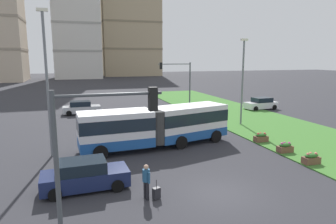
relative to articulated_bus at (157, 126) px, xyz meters
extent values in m
plane|color=#2D2D33|center=(0.91, -8.85, -1.65)|extent=(260.00, 260.00, 0.00)
cube|color=#3D752D|center=(12.72, 1.15, -1.61)|extent=(10.00, 70.00, 0.08)
cube|color=white|center=(2.79, 0.45, 0.07)|extent=(6.43, 3.90, 2.55)
cube|color=#1E519E|center=(2.79, 0.45, -0.85)|extent=(6.46, 3.92, 0.70)
cube|color=#19232D|center=(2.79, 0.45, 0.50)|extent=(6.48, 3.95, 0.90)
cube|color=white|center=(-3.21, -0.45, 0.07)|extent=(5.33, 2.78, 2.55)
cube|color=#1E519E|center=(-3.21, -0.45, -0.85)|extent=(5.35, 2.80, 0.70)
cube|color=#19232D|center=(-3.21, -0.45, 0.50)|extent=(5.37, 2.82, 0.90)
cylinder|color=#383838|center=(-0.11, -0.28, 0.07)|extent=(2.40, 2.40, 2.45)
cylinder|color=black|center=(4.23, 2.11, -1.15)|extent=(1.04, 0.52, 1.00)
cylinder|color=black|center=(4.85, -0.31, -1.15)|extent=(1.04, 0.52, 1.00)
cylinder|color=black|center=(0.94, 1.27, -1.15)|extent=(1.04, 0.52, 1.00)
cylinder|color=black|center=(1.55, -1.15, -1.15)|extent=(1.04, 0.52, 1.00)
cylinder|color=black|center=(-4.58, 0.72, -1.15)|extent=(1.01, 0.33, 1.00)
cylinder|color=black|center=(-4.44, -1.77, -1.15)|extent=(1.01, 0.33, 1.00)
sphere|color=#F9EFC6|center=(5.50, 2.07, -0.85)|extent=(0.24, 0.24, 0.24)
sphere|color=#F9EFC6|center=(5.94, 0.33, -0.85)|extent=(0.24, 0.24, 0.24)
cube|color=silver|center=(17.72, 12.21, -1.07)|extent=(4.51, 2.10, 0.80)
cube|color=black|center=(17.87, 12.22, -0.37)|extent=(2.49, 1.84, 0.60)
cylinder|color=black|center=(16.28, 11.21, -1.33)|extent=(0.65, 0.26, 0.64)
cylinder|color=black|center=(16.16, 13.01, -1.33)|extent=(0.65, 0.26, 0.64)
cylinder|color=black|center=(19.28, 11.42, -1.33)|extent=(0.65, 0.26, 0.64)
cylinder|color=black|center=(19.15, 13.21, -1.33)|extent=(0.65, 0.26, 0.64)
cube|color=#B7BABF|center=(-5.09, 15.96, -1.07)|extent=(4.42, 1.85, 0.80)
cube|color=black|center=(-5.24, 15.96, -0.37)|extent=(2.40, 1.71, 0.60)
cylinder|color=black|center=(-3.60, 16.88, -1.33)|extent=(0.64, 0.23, 0.64)
cylinder|color=black|center=(-3.58, 15.08, -1.33)|extent=(0.64, 0.23, 0.64)
cylinder|color=black|center=(-6.60, 16.84, -1.33)|extent=(0.64, 0.23, 0.64)
cylinder|color=black|center=(-6.58, 15.04, -1.33)|extent=(0.64, 0.23, 0.64)
cube|color=#19234C|center=(-5.59, -6.21, -1.07)|extent=(4.46, 1.95, 0.80)
cube|color=black|center=(-5.74, -6.22, -0.37)|extent=(2.43, 1.76, 0.60)
cylinder|color=black|center=(-4.12, -5.26, -1.33)|extent=(0.65, 0.24, 0.64)
cylinder|color=black|center=(-4.06, -7.06, -1.33)|extent=(0.65, 0.24, 0.64)
cylinder|color=black|center=(-7.12, -5.36, -1.33)|extent=(0.65, 0.24, 0.64)
cylinder|color=black|center=(-7.06, -7.16, -1.33)|extent=(0.65, 0.24, 0.64)
cylinder|color=black|center=(-2.88, -8.15, -1.20)|extent=(0.16, 0.16, 0.90)
cylinder|color=black|center=(-2.80, -8.34, -1.20)|extent=(0.16, 0.16, 0.90)
cylinder|color=#23517A|center=(-2.84, -8.25, -0.45)|extent=(0.36, 0.36, 0.60)
sphere|color=tan|center=(-2.84, -8.25, -0.03)|extent=(0.24, 0.24, 0.24)
cylinder|color=#23517A|center=(-2.93, -8.02, -0.50)|extent=(0.10, 0.10, 0.55)
cylinder|color=#23517A|center=(-2.75, -8.47, -0.50)|extent=(0.10, 0.10, 0.55)
cube|color=#232328|center=(-2.39, -8.45, -1.34)|extent=(0.42, 0.36, 0.56)
cylinder|color=black|center=(-2.39, -8.45, -0.85)|extent=(0.03, 0.03, 0.40)
cube|color=brown|center=(8.32, -6.85, -1.35)|extent=(1.10, 0.56, 0.44)
ellipsoid|color=#2D6B28|center=(8.32, -6.85, -1.03)|extent=(0.99, 0.50, 0.28)
sphere|color=#EF7566|center=(8.04, -6.85, -0.93)|extent=(0.20, 0.20, 0.20)
sphere|color=#EF7566|center=(8.32, -6.77, -0.93)|extent=(0.20, 0.20, 0.20)
sphere|color=#EF7566|center=(8.60, -6.91, -0.93)|extent=(0.20, 0.20, 0.20)
cube|color=brown|center=(8.32, -4.35, -1.35)|extent=(1.10, 0.56, 0.44)
ellipsoid|color=#2D6B28|center=(8.32, -4.35, -1.03)|extent=(0.99, 0.50, 0.28)
sphere|color=#D14C99|center=(8.04, -4.35, -0.93)|extent=(0.20, 0.20, 0.20)
sphere|color=#D14C99|center=(8.32, -4.27, -0.93)|extent=(0.20, 0.20, 0.20)
sphere|color=#D14C99|center=(8.60, -4.41, -0.93)|extent=(0.20, 0.20, 0.20)
cube|color=brown|center=(8.32, -1.44, -1.35)|extent=(1.10, 0.56, 0.44)
ellipsoid|color=#2D6B28|center=(8.32, -1.44, -1.03)|extent=(0.99, 0.50, 0.28)
sphere|color=red|center=(8.04, -1.44, -0.93)|extent=(0.20, 0.20, 0.20)
sphere|color=red|center=(8.32, -1.36, -0.93)|extent=(0.20, 0.20, 0.20)
sphere|color=red|center=(8.60, -1.50, -0.93)|extent=(0.20, 0.20, 0.20)
cylinder|color=#474C51|center=(-6.59, -11.85, 1.24)|extent=(0.16, 0.16, 5.79)
cylinder|color=#474C51|center=(-4.85, -11.85, 3.93)|extent=(3.47, 0.10, 0.10)
cube|color=black|center=(-3.42, -11.85, 3.73)|extent=(0.28, 0.28, 0.80)
sphere|color=red|center=(-3.42, -11.85, 3.98)|extent=(0.16, 0.16, 0.16)
sphere|color=yellow|center=(-3.42, -11.85, 3.72)|extent=(0.16, 0.16, 0.16)
sphere|color=green|center=(-3.42, -11.85, 3.46)|extent=(0.16, 0.16, 0.16)
cylinder|color=#474C51|center=(7.92, 13.15, 1.46)|extent=(0.16, 0.16, 6.22)
cylinder|color=#474C51|center=(5.90, 13.15, 4.37)|extent=(4.03, 0.10, 0.10)
cube|color=black|center=(4.18, 13.15, 4.17)|extent=(0.28, 0.28, 0.80)
sphere|color=red|center=(4.18, 13.15, 4.42)|extent=(0.16, 0.16, 0.16)
sphere|color=yellow|center=(4.18, 13.15, 4.16)|extent=(0.16, 0.16, 0.16)
sphere|color=green|center=(4.18, 13.15, 3.90)|extent=(0.16, 0.16, 0.16)
cylinder|color=slate|center=(-7.59, 0.06, 3.19)|extent=(0.18, 0.18, 9.70)
cube|color=white|center=(-7.59, 0.06, 8.14)|extent=(0.70, 0.28, 0.20)
cylinder|color=slate|center=(10.22, 4.79, 2.55)|extent=(0.18, 0.18, 8.40)
cube|color=white|center=(10.22, 4.79, 6.85)|extent=(0.70, 0.28, 0.20)
cube|color=#A4A099|center=(-3.80, 86.09, 7.33)|extent=(15.05, 15.55, 0.70)
cube|color=#A4A099|center=(-3.80, 86.09, 15.96)|extent=(15.05, 15.55, 0.70)
cube|color=tan|center=(16.02, 95.86, 17.73)|extent=(21.33, 15.64, 38.77)
cube|color=#85765B|center=(16.02, 95.86, 8.39)|extent=(21.53, 15.84, 0.70)
cube|color=#85765B|center=(16.02, 95.86, 18.08)|extent=(21.53, 15.84, 0.70)
camera|label=1|loc=(-5.96, -21.51, 5.10)|focal=32.04mm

